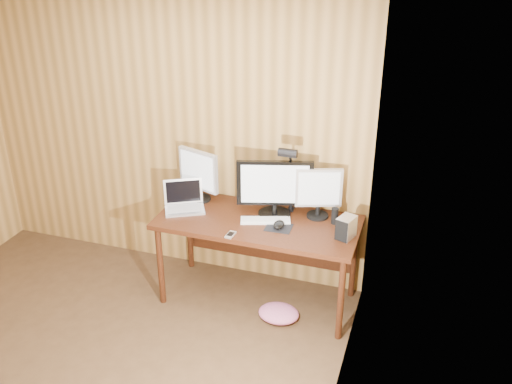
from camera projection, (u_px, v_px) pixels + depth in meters
The scene contains 14 objects.
room_shell at pixel (8, 249), 3.15m from camera, with size 4.00×4.00×4.00m.
desk at pixel (261, 229), 4.62m from camera, with size 1.60×0.70×0.75m.
monitor_center at pixel (275, 188), 4.48m from camera, with size 0.59×0.26×0.47m.
monitor_left at pixel (199, 174), 4.73m from camera, with size 0.38×0.19×0.44m.
monitor_right at pixel (319, 192), 4.46m from camera, with size 0.36×0.17×0.41m.
laptop at pixel (184, 202), 4.68m from camera, with size 0.39×0.37×0.23m.
keyboard at pixel (266, 220), 4.48m from camera, with size 0.41×0.23×0.02m.
mousepad at pixel (279, 228), 4.39m from camera, with size 0.20×0.16×0.00m, color black.
mouse at pixel (279, 225), 4.38m from camera, with size 0.08×0.12×0.04m, color black.
hard_drive at pixel (346, 228), 4.22m from camera, with size 0.15×0.18×0.17m.
phone at pixel (231, 235), 4.28m from camera, with size 0.06×0.11×0.01m.
speaker at pixel (335, 216), 4.43m from camera, with size 0.06×0.06×0.13m, color black.
desk_lamp at pixel (290, 170), 4.42m from camera, with size 0.14×0.21×0.63m.
fabric_pile at pixel (279, 313), 4.56m from camera, with size 0.33×0.27×0.10m, color #D56695, non-canonical shape.
Camera 1 is at (2.15, -2.15, 2.89)m, focal length 40.00 mm.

